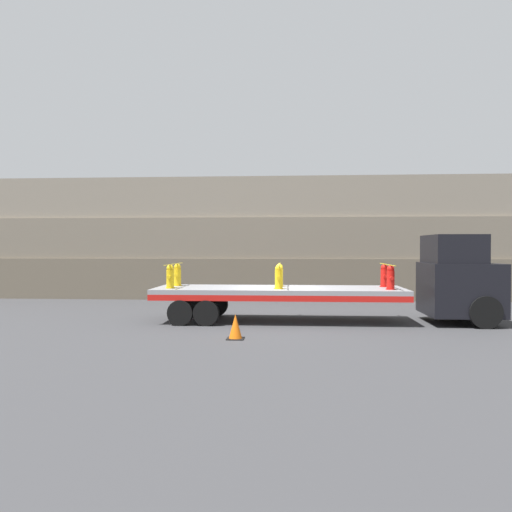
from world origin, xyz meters
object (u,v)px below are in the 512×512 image
fire_hydrant_yellow_near_1 (279,277)px  flatbed_trailer (264,294)px  fire_hydrant_yellow_far_0 (177,275)px  fire_hydrant_yellow_far_1 (279,275)px  fire_hydrant_red_near_2 (391,278)px  fire_hydrant_yellow_near_0 (170,277)px  traffic_cone (235,327)px  truck_cab (461,280)px  fire_hydrant_red_far_2 (384,276)px

fire_hydrant_yellow_near_1 → flatbed_trailer: bearing=133.0°
fire_hydrant_yellow_far_0 → fire_hydrant_yellow_near_1: bearing=-16.6°
fire_hydrant_yellow_far_1 → fire_hydrant_red_near_2: bearing=-16.6°
fire_hydrant_yellow_near_0 → traffic_cone: (2.61, -2.96, -1.24)m
fire_hydrant_yellow_near_0 → fire_hydrant_yellow_far_1: 3.94m
fire_hydrant_yellow_near_1 → fire_hydrant_yellow_far_1: 1.12m
truck_cab → fire_hydrant_yellow_far_1: bearing=174.9°
fire_hydrant_yellow_far_1 → fire_hydrant_red_far_2: same height
fire_hydrant_yellow_far_1 → fire_hydrant_red_near_2: size_ratio=1.00×
fire_hydrant_yellow_far_1 → traffic_cone: bearing=-105.9°
truck_cab → flatbed_trailer: truck_cab is taller
flatbed_trailer → fire_hydrant_yellow_near_0: fire_hydrant_yellow_near_0 is taller
fire_hydrant_yellow_near_1 → fire_hydrant_yellow_far_1: (0.00, 1.12, 0.00)m
traffic_cone → fire_hydrant_red_far_2: bearing=39.6°
fire_hydrant_yellow_far_1 → fire_hydrant_red_far_2: 3.77m
fire_hydrant_yellow_near_1 → traffic_cone: fire_hydrant_yellow_near_1 is taller
truck_cab → fire_hydrant_yellow_near_0: 10.08m
fire_hydrant_yellow_far_0 → fire_hydrant_yellow_far_1: 3.77m
traffic_cone → fire_hydrant_yellow_near_0: bearing=131.4°
fire_hydrant_yellow_far_1 → fire_hydrant_red_near_2: (3.77, -1.12, 0.00)m
fire_hydrant_yellow_near_0 → fire_hydrant_red_far_2: 7.63m
fire_hydrant_yellow_far_0 → traffic_cone: size_ratio=1.15×
fire_hydrant_red_near_2 → traffic_cone: fire_hydrant_red_near_2 is taller
truck_cab → fire_hydrant_red_far_2: size_ratio=3.72×
fire_hydrant_red_near_2 → fire_hydrant_yellow_near_0: bearing=180.0°
fire_hydrant_yellow_near_0 → fire_hydrant_yellow_near_1: same height
flatbed_trailer → traffic_cone: 3.64m
fire_hydrant_yellow_near_0 → fire_hydrant_yellow_near_1: (3.77, 0.00, 0.00)m
traffic_cone → truck_cab: bearing=25.3°
fire_hydrant_yellow_near_1 → fire_hydrant_yellow_near_0: bearing=180.0°
fire_hydrant_yellow_far_0 → fire_hydrant_yellow_near_1: (3.77, -1.12, 0.00)m
fire_hydrant_red_near_2 → truck_cab: bearing=12.6°
fire_hydrant_yellow_near_1 → fire_hydrant_red_far_2: 3.94m
fire_hydrant_yellow_near_1 → fire_hydrant_red_far_2: same height
fire_hydrant_yellow_near_0 → traffic_cone: 4.14m
fire_hydrant_yellow_near_0 → traffic_cone: size_ratio=1.15×
fire_hydrant_yellow_far_0 → fire_hydrant_yellow_far_1: size_ratio=1.00×
fire_hydrant_red_near_2 → flatbed_trailer: bearing=172.6°
flatbed_trailer → fire_hydrant_red_near_2: bearing=-7.4°
flatbed_trailer → fire_hydrant_red_near_2: size_ratio=10.69×
fire_hydrant_red_near_2 → fire_hydrant_yellow_far_1: bearing=163.4°
flatbed_trailer → fire_hydrant_yellow_far_1: (0.52, 0.56, 0.61)m
flatbed_trailer → fire_hydrant_red_far_2: bearing=7.4°
fire_hydrant_yellow_near_0 → fire_hydrant_yellow_far_0: 1.12m
flatbed_trailer → fire_hydrant_yellow_far_1: fire_hydrant_yellow_far_1 is taller
fire_hydrant_red_near_2 → fire_hydrant_red_far_2: bearing=90.0°
truck_cab → traffic_cone: bearing=-154.7°
fire_hydrant_yellow_near_0 → traffic_cone: bearing=-48.6°
fire_hydrant_yellow_near_0 → fire_hydrant_yellow_near_1: bearing=0.0°
fire_hydrant_red_near_2 → fire_hydrant_red_far_2: 1.12m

